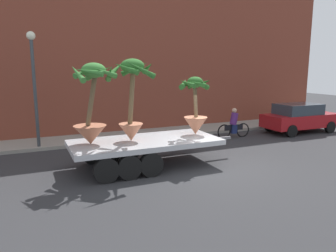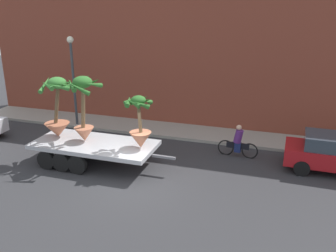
{
  "view_description": "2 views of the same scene",
  "coord_description": "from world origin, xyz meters",
  "px_view_note": "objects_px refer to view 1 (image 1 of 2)",
  "views": [
    {
      "loc": [
        -6.11,
        -9.33,
        3.54
      ],
      "look_at": [
        -0.96,
        2.09,
        1.23
      ],
      "focal_mm": 34.28,
      "sensor_mm": 36.0,
      "label": 1
    },
    {
      "loc": [
        5.25,
        -11.78,
        6.77
      ],
      "look_at": [
        0.74,
        2.12,
        1.74
      ],
      "focal_mm": 39.28,
      "sensor_mm": 36.0,
      "label": 2
    }
  ],
  "objects_px": {
    "flatbed_trailer": "(139,147)",
    "cyclist": "(234,125)",
    "potted_palm_middle": "(92,108)",
    "potted_palm_front": "(132,97)",
    "street_lamp": "(34,75)",
    "parked_car": "(299,117)",
    "potted_palm_rear": "(195,109)"
  },
  "relations": [
    {
      "from": "flatbed_trailer",
      "to": "cyclist",
      "type": "xyz_separation_m",
      "value": [
        6.02,
        2.7,
        -0.09
      ]
    },
    {
      "from": "potted_palm_middle",
      "to": "potted_palm_front",
      "type": "xyz_separation_m",
      "value": [
        1.37,
        -0.09,
        0.34
      ]
    },
    {
      "from": "potted_palm_middle",
      "to": "cyclist",
      "type": "bearing_deg",
      "value": 18.51
    },
    {
      "from": "flatbed_trailer",
      "to": "cyclist",
      "type": "relative_size",
      "value": 3.41
    },
    {
      "from": "potted_palm_front",
      "to": "street_lamp",
      "type": "bearing_deg",
      "value": 126.08
    },
    {
      "from": "flatbed_trailer",
      "to": "cyclist",
      "type": "distance_m",
      "value": 6.6
    },
    {
      "from": "flatbed_trailer",
      "to": "parked_car",
      "type": "bearing_deg",
      "value": 13.0
    },
    {
      "from": "potted_palm_rear",
      "to": "parked_car",
      "type": "distance_m",
      "value": 8.15
    },
    {
      "from": "potted_palm_front",
      "to": "street_lamp",
      "type": "xyz_separation_m",
      "value": [
        -2.96,
        4.06,
        0.69
      ]
    },
    {
      "from": "potted_palm_rear",
      "to": "potted_palm_middle",
      "type": "relative_size",
      "value": 0.82
    },
    {
      "from": "potted_palm_rear",
      "to": "potted_palm_front",
      "type": "xyz_separation_m",
      "value": [
        -2.52,
        -0.05,
        0.58
      ]
    },
    {
      "from": "flatbed_trailer",
      "to": "street_lamp",
      "type": "bearing_deg",
      "value": 127.37
    },
    {
      "from": "potted_palm_rear",
      "to": "street_lamp",
      "type": "xyz_separation_m",
      "value": [
        -5.47,
        4.01,
        1.27
      ]
    },
    {
      "from": "potted_palm_rear",
      "to": "parked_car",
      "type": "relative_size",
      "value": 0.52
    },
    {
      "from": "potted_palm_middle",
      "to": "parked_car",
      "type": "xyz_separation_m",
      "value": [
        11.65,
        2.16,
        -1.37
      ]
    },
    {
      "from": "potted_palm_rear",
      "to": "street_lamp",
      "type": "height_order",
      "value": "street_lamp"
    },
    {
      "from": "flatbed_trailer",
      "to": "potted_palm_front",
      "type": "height_order",
      "value": "potted_palm_front"
    },
    {
      "from": "potted_palm_rear",
      "to": "cyclist",
      "type": "bearing_deg",
      "value": 34.98
    },
    {
      "from": "potted_palm_rear",
      "to": "potted_palm_middle",
      "type": "bearing_deg",
      "value": 179.31
    },
    {
      "from": "potted_palm_front",
      "to": "parked_car",
      "type": "bearing_deg",
      "value": 12.4
    },
    {
      "from": "potted_palm_front",
      "to": "potted_palm_rear",
      "type": "bearing_deg",
      "value": 1.09
    },
    {
      "from": "flatbed_trailer",
      "to": "parked_car",
      "type": "height_order",
      "value": "parked_car"
    },
    {
      "from": "parked_car",
      "to": "flatbed_trailer",
      "type": "bearing_deg",
      "value": -167.0
    },
    {
      "from": "parked_car",
      "to": "street_lamp",
      "type": "relative_size",
      "value": 0.88
    },
    {
      "from": "cyclist",
      "to": "street_lamp",
      "type": "relative_size",
      "value": 0.38
    },
    {
      "from": "street_lamp",
      "to": "potted_palm_rear",
      "type": "bearing_deg",
      "value": -36.22
    },
    {
      "from": "potted_palm_middle",
      "to": "potted_palm_front",
      "type": "bearing_deg",
      "value": -3.94
    },
    {
      "from": "cyclist",
      "to": "parked_car",
      "type": "xyz_separation_m",
      "value": [
        4.06,
        -0.38,
        0.16
      ]
    },
    {
      "from": "parked_car",
      "to": "street_lamp",
      "type": "distance_m",
      "value": 13.57
    },
    {
      "from": "parked_car",
      "to": "cyclist",
      "type": "bearing_deg",
      "value": 174.72
    },
    {
      "from": "potted_palm_middle",
      "to": "street_lamp",
      "type": "bearing_deg",
      "value": 111.81
    },
    {
      "from": "potted_palm_rear",
      "to": "potted_palm_middle",
      "type": "height_order",
      "value": "potted_palm_middle"
    }
  ]
}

